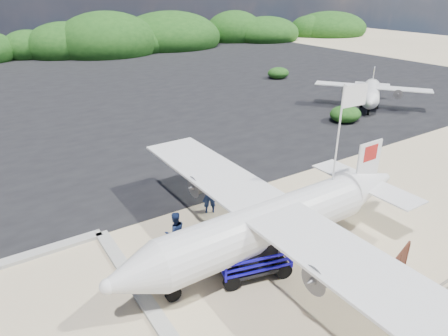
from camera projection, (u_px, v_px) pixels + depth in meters
The scene contains 9 objects.
ground at pixel (259, 261), 15.15m from camera, with size 160.00×160.00×0.00m, color beige.
asphalt_apron at pixel (66, 96), 38.01m from camera, with size 90.00×50.00×0.04m, color #B2B2B2, non-canonical shape.
vegetation_band at pixel (24, 59), 57.06m from camera, with size 124.00×8.00×4.40m, color #B2B2B2, non-canonical shape.
baggage_cart at pixel (252, 274), 14.45m from camera, with size 2.75×1.57×1.38m, color #160DD1, non-canonical shape.
flagpole at pixel (326, 230), 17.02m from camera, with size 1.26×0.52×6.28m, color white, non-canonical shape.
signboard at pixel (394, 286), 13.84m from camera, with size 1.80×0.17×1.49m, color #4D2416, non-canonical shape.
crew_a at pixel (209, 195), 18.02m from camera, with size 0.66×0.43×1.80m, color #132047.
crew_b at pixel (175, 232), 15.37m from camera, with size 0.83×0.64×1.70m, color #132047.
aircraft_large at pixel (239, 78), 45.23m from camera, with size 15.58×15.58×4.67m, color #B2B2B2, non-canonical shape.
Camera 1 is at (-7.86, -9.58, 9.48)m, focal length 32.00 mm.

